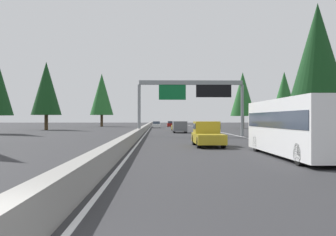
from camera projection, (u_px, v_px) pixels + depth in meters
name	position (u px, v px, depth m)	size (l,w,h in m)	color
ground_plane	(145.00, 132.00, 65.11)	(320.00, 320.00, 0.00)	#2D2D30
median_barrier	(147.00, 127.00, 85.10)	(180.00, 0.56, 0.90)	gray
shoulder_stripe_right	(211.00, 130.00, 75.40)	(160.00, 0.16, 0.01)	silver
shoulder_stripe_median	(148.00, 130.00, 75.12)	(160.00, 0.16, 0.01)	silver
sign_gantry_overhead	(192.00, 92.00, 50.05)	(0.50, 12.68, 6.62)	gray
bus_near_center	(295.00, 125.00, 22.51)	(11.50, 2.55, 3.10)	white
pickup_near_right	(207.00, 134.00, 31.69)	(5.60, 2.00, 1.86)	#AD931E
sedan_mid_center	(177.00, 127.00, 74.18)	(4.40, 1.80, 1.47)	#AD931E
sedan_mid_right	(156.00, 125.00, 94.82)	(4.40, 1.80, 1.47)	white
sedan_far_center	(171.00, 124.00, 105.38)	(4.40, 1.80, 1.47)	maroon
minivan_far_right	(180.00, 126.00, 62.03)	(5.00, 1.95, 1.69)	slate
conifer_right_near	(318.00, 56.00, 45.68)	(6.46, 6.46, 14.68)	#4C3823
conifer_right_mid	(284.00, 96.00, 62.44)	(4.00, 4.00, 9.08)	#4C3823
conifer_right_far	(243.00, 94.00, 90.83)	(5.34, 5.34, 12.14)	#4C3823
conifer_left_mid	(46.00, 88.00, 77.66)	(5.55, 5.55, 12.61)	#4C3823
conifer_left_far	(102.00, 94.00, 110.78)	(6.15, 6.15, 13.98)	#4C3823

